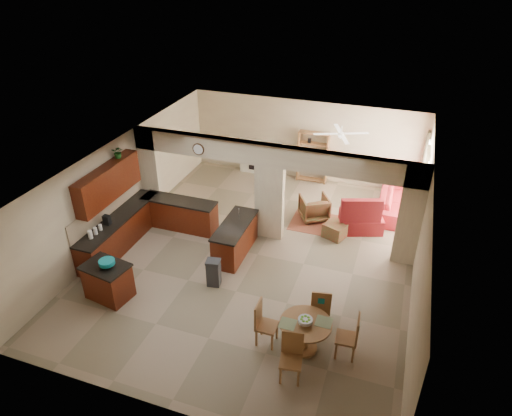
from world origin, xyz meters
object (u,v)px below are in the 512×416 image
(sofa, at_px, (396,201))
(dining_table, at_px, (305,331))
(kitchen_island, at_px, (108,281))
(armchair, at_px, (314,208))

(sofa, bearing_deg, dining_table, 167.76)
(kitchen_island, xyz_separation_m, sofa, (6.06, 6.33, -0.09))
(sofa, relative_size, armchair, 3.04)
(kitchen_island, distance_m, dining_table, 4.75)
(dining_table, distance_m, armchair, 5.24)
(sofa, xyz_separation_m, armchair, (-2.30, -1.25, 0.01))
(dining_table, xyz_separation_m, armchair, (-0.98, 5.15, -0.12))
(dining_table, height_order, sofa, dining_table)
(kitchen_island, relative_size, armchair, 1.41)
(kitchen_island, distance_m, sofa, 8.76)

